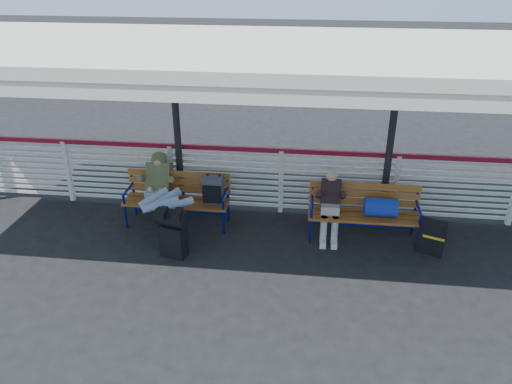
# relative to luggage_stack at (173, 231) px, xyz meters

# --- Properties ---
(ground) EXTENTS (60.00, 60.00, 0.00)m
(ground) POSITION_rel_luggage_stack_xyz_m (1.54, -0.25, -0.44)
(ground) COLOR black
(ground) RESTS_ON ground
(fence) EXTENTS (12.08, 0.08, 1.24)m
(fence) POSITION_rel_luggage_stack_xyz_m (1.54, 1.65, 0.22)
(fence) COLOR silver
(fence) RESTS_ON ground
(canopy) EXTENTS (12.60, 3.60, 3.16)m
(canopy) POSITION_rel_luggage_stack_xyz_m (1.54, 0.62, 2.60)
(canopy) COLOR silver
(canopy) RESTS_ON ground
(luggage_stack) EXTENTS (0.54, 0.39, 0.81)m
(luggage_stack) POSITION_rel_luggage_stack_xyz_m (0.00, 0.00, 0.00)
(luggage_stack) COLOR black
(luggage_stack) RESTS_ON ground
(bench_left) EXTENTS (1.80, 0.56, 0.94)m
(bench_left) POSITION_rel_luggage_stack_xyz_m (0.01, 1.03, 0.16)
(bench_left) COLOR #9F631E
(bench_left) RESTS_ON ground
(bench_right) EXTENTS (1.80, 0.56, 0.92)m
(bench_right) POSITION_rel_luggage_stack_xyz_m (3.06, 0.89, 0.14)
(bench_right) COLOR #9F631E
(bench_right) RESTS_ON ground
(traveler_man) EXTENTS (0.93, 1.64, 0.77)m
(traveler_man) POSITION_rel_luggage_stack_xyz_m (-0.35, 0.69, 0.26)
(traveler_man) COLOR #8F9EC1
(traveler_man) RESTS_ON ground
(companion_person) EXTENTS (0.32, 0.66, 1.15)m
(companion_person) POSITION_rel_luggage_stack_xyz_m (2.41, 0.87, 0.16)
(companion_person) COLOR #B2ACA1
(companion_person) RESTS_ON ground
(suitcase_side) EXTENTS (0.45, 0.37, 0.55)m
(suitcase_side) POSITION_rel_luggage_stack_xyz_m (4.01, 0.58, -0.17)
(suitcase_side) COLOR black
(suitcase_side) RESTS_ON ground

